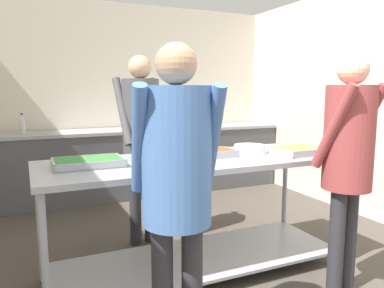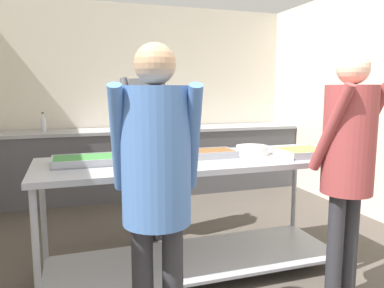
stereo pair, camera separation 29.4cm
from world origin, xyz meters
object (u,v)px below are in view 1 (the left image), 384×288
(guest_serving_left, at_px, (177,172))
(plate_stack, at_px, (250,149))
(sauce_pan, at_px, (154,156))
(water_bottle, at_px, (22,124))
(serving_tray_greens, at_px, (298,151))
(cook_behind_counter, at_px, (141,129))
(serving_tray_roast, at_px, (208,154))
(serving_tray_vegetables, at_px, (88,163))
(guest_serving_right, at_px, (348,149))

(guest_serving_left, bearing_deg, plate_stack, 40.84)
(sauce_pan, xyz_separation_m, plate_stack, (0.83, -0.02, -0.00))
(water_bottle, bearing_deg, guest_serving_left, -77.58)
(sauce_pan, relative_size, water_bottle, 1.63)
(water_bottle, bearing_deg, serving_tray_greens, -51.29)
(serving_tray_greens, bearing_deg, cook_behind_counter, 139.95)
(plate_stack, bearing_deg, serving_tray_roast, 179.40)
(plate_stack, xyz_separation_m, cook_behind_counter, (-0.71, 0.72, 0.13))
(guest_serving_left, bearing_deg, serving_tray_greens, 26.73)
(sauce_pan, xyz_separation_m, cook_behind_counter, (0.12, 0.71, 0.13))
(serving_tray_roast, bearing_deg, serving_tray_vegetables, 179.78)
(serving_tray_roast, relative_size, serving_tray_greens, 1.11)
(guest_serving_right, relative_size, water_bottle, 6.83)
(serving_tray_vegetables, relative_size, cook_behind_counter, 0.27)
(serving_tray_vegetables, distance_m, plate_stack, 1.30)
(serving_tray_greens, relative_size, guest_serving_left, 0.22)
(guest_serving_right, bearing_deg, cook_behind_counter, 125.73)
(serving_tray_roast, bearing_deg, sauce_pan, 178.55)
(sauce_pan, relative_size, serving_tray_roast, 0.96)
(sauce_pan, xyz_separation_m, guest_serving_left, (-0.17, -0.88, 0.07))
(serving_tray_greens, height_order, guest_serving_right, guest_serving_right)
(sauce_pan, relative_size, guest_serving_right, 0.24)
(serving_tray_vegetables, relative_size, guest_serving_left, 0.28)
(serving_tray_vegetables, relative_size, sauce_pan, 1.16)
(cook_behind_counter, bearing_deg, guest_serving_left, -100.15)
(plate_stack, xyz_separation_m, guest_serving_left, (-1.00, -0.86, 0.08))
(serving_tray_vegetables, height_order, guest_serving_right, guest_serving_right)
(serving_tray_roast, height_order, cook_behind_counter, cook_behind_counter)
(sauce_pan, bearing_deg, cook_behind_counter, 80.61)
(serving_tray_roast, xyz_separation_m, guest_serving_left, (-0.61, -0.86, 0.09))
(plate_stack, xyz_separation_m, water_bottle, (-1.72, 2.41, 0.07))
(serving_tray_vegetables, relative_size, plate_stack, 1.72)
(guest_serving_left, bearing_deg, serving_tray_vegetables, 109.54)
(guest_serving_right, height_order, water_bottle, guest_serving_right)
(guest_serving_right, bearing_deg, serving_tray_greens, 86.61)
(serving_tray_vegetables, height_order, serving_tray_greens, same)
(plate_stack, relative_size, cook_behind_counter, 0.15)
(serving_tray_roast, height_order, guest_serving_right, guest_serving_right)
(serving_tray_roast, relative_size, guest_serving_left, 0.25)
(sauce_pan, distance_m, cook_behind_counter, 0.73)
(serving_tray_roast, distance_m, plate_stack, 0.38)
(serving_tray_greens, bearing_deg, guest_serving_left, -153.27)
(water_bottle, bearing_deg, plate_stack, -54.59)
(sauce_pan, distance_m, guest_serving_right, 1.38)
(serving_tray_vegetables, relative_size, guest_serving_right, 0.28)
(serving_tray_greens, distance_m, guest_serving_left, 1.52)
(plate_stack, distance_m, cook_behind_counter, 1.02)
(serving_tray_roast, relative_size, water_bottle, 1.70)
(serving_tray_vegetables, xyz_separation_m, plate_stack, (1.30, -0.01, 0.01))
(serving_tray_greens, relative_size, cook_behind_counter, 0.21)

